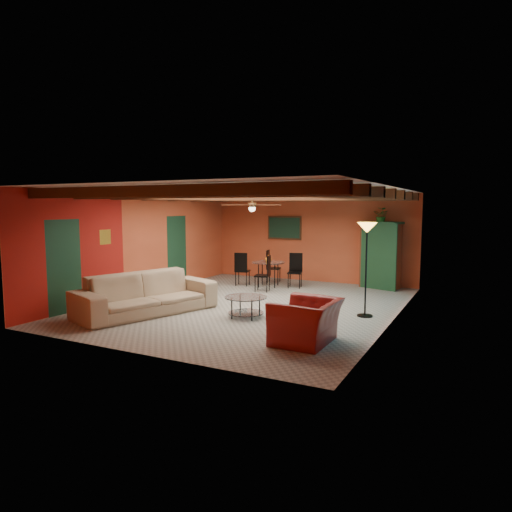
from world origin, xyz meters
The scene contains 11 objects.
room centered at (0.00, 0.11, 2.36)m, with size 6.52×8.01×2.71m.
sofa centered at (-1.65, -1.81, 0.44)m, with size 3.02×1.18×0.88m, color #947B5F.
armchair centered at (2.21, -2.25, 0.37)m, with size 1.15×1.00×0.75m, color maroon.
coffee_table centered at (0.44, -1.13, 0.23)m, with size 0.89×0.89×0.45m, color silver, non-canonical shape.
dining_table centered at (-0.74, 2.45, 0.50)m, with size 1.92×1.92×1.00m, color silver, non-canonical shape.
armoire centered at (2.20, 3.70, 0.92)m, with size 1.05×0.51×1.84m, color maroon.
floor_lamp centered at (2.65, 0.10, 1.00)m, with size 0.41×0.41×2.00m, color black, non-canonical shape.
ceiling_fan centered at (0.00, 0.00, 2.36)m, with size 1.50×1.50×0.44m, color #472614, non-canonical shape.
painting centered at (-0.90, 3.96, 1.65)m, with size 1.05×0.03×0.65m, color black.
potted_plant centered at (2.20, 3.70, 2.07)m, with size 0.41×0.35×0.45m, color #26661E.
vase centered at (-0.74, 2.45, 1.10)m, with size 0.19×0.19×0.20m, color orange.
Camera 1 is at (4.89, -9.39, 2.32)m, focal length 31.93 mm.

